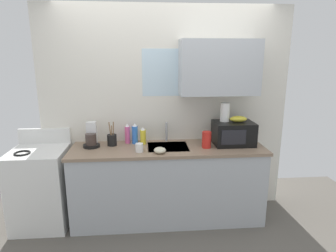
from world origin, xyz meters
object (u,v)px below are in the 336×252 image
object	(u,v)px
cereal_canister	(207,140)
utensil_crock	(112,140)
paper_towel_roll	(225,112)
stove_range	(41,187)
coffee_maker	(91,137)
dish_soap_bottle_yellow	(143,136)
dish_soap_bottle_blue	(135,134)
dish_soap_bottle_pink	(127,134)
microwave	(233,133)
banana_bunch	(238,119)
small_bowl	(160,150)
mug_white	(139,148)

from	to	relation	value
cereal_canister	utensil_crock	bearing A→B (deg)	171.07
paper_towel_roll	utensil_crock	world-z (taller)	paper_towel_roll
stove_range	coffee_maker	bearing A→B (deg)	10.24
dish_soap_bottle_yellow	dish_soap_bottle_blue	xyz separation A→B (m)	(-0.10, 0.02, 0.02)
dish_soap_bottle_yellow	dish_soap_bottle_pink	size ratio (longest dim) A/B	0.86
dish_soap_bottle_pink	cereal_canister	bearing A→B (deg)	-15.57
stove_range	microwave	world-z (taller)	microwave
cereal_canister	microwave	bearing A→B (deg)	16.17
stove_range	dish_soap_bottle_blue	xyz separation A→B (m)	(1.08, 0.17, 0.56)
banana_bunch	dish_soap_bottle_blue	world-z (taller)	banana_bunch
coffee_maker	small_bowl	xyz separation A→B (m)	(0.77, -0.31, -0.07)
coffee_maker	dish_soap_bottle_blue	world-z (taller)	coffee_maker
dish_soap_bottle_blue	stove_range	bearing A→B (deg)	-170.99
dish_soap_bottle_yellow	small_bowl	bearing A→B (deg)	-62.81
paper_towel_roll	dish_soap_bottle_yellow	xyz separation A→B (m)	(-0.96, 0.05, -0.28)
banana_bunch	paper_towel_roll	distance (m)	0.18
paper_towel_roll	dish_soap_bottle_pink	bearing A→B (deg)	174.90
dish_soap_bottle_blue	utensil_crock	distance (m)	0.27
dish_soap_bottle_yellow	utensil_crock	world-z (taller)	utensil_crock
coffee_maker	mug_white	world-z (taller)	coffee_maker
mug_white	banana_bunch	bearing A→B (deg)	9.38
coffee_maker	dish_soap_bottle_pink	size ratio (longest dim) A/B	1.18
paper_towel_roll	microwave	bearing A→B (deg)	-27.38
stove_range	dish_soap_bottle_yellow	world-z (taller)	dish_soap_bottle_yellow
mug_white	small_bowl	xyz separation A→B (m)	(0.22, -0.06, -0.02)
paper_towel_roll	utensil_crock	distance (m)	1.36
microwave	mug_white	size ratio (longest dim) A/B	4.84
microwave	mug_white	xyz separation A→B (m)	(-1.10, -0.19, -0.09)
dish_soap_bottle_pink	small_bowl	size ratio (longest dim) A/B	1.83
dish_soap_bottle_yellow	dish_soap_bottle_blue	size ratio (longest dim) A/B	0.83
microwave	small_bowl	bearing A→B (deg)	-164.23
coffee_maker	utensil_crock	xyz separation A→B (m)	(0.23, 0.01, -0.03)
microwave	dish_soap_bottle_yellow	xyz separation A→B (m)	(-1.06, 0.10, -0.04)
microwave	dish_soap_bottle_blue	xyz separation A→B (m)	(-1.16, 0.13, -0.02)
coffee_maker	dish_soap_bottle_pink	xyz separation A→B (m)	(0.41, 0.09, 0.01)
mug_white	small_bowl	distance (m)	0.23
banana_bunch	cereal_canister	bearing A→B (deg)	-165.62
dish_soap_bottle_blue	mug_white	distance (m)	0.33
banana_bunch	dish_soap_bottle_pink	distance (m)	1.32
microwave	banana_bunch	distance (m)	0.18
stove_range	paper_towel_roll	world-z (taller)	paper_towel_roll
small_bowl	dish_soap_bottle_pink	bearing A→B (deg)	132.23
dish_soap_bottle_pink	cereal_canister	world-z (taller)	dish_soap_bottle_pink
microwave	dish_soap_bottle_blue	world-z (taller)	microwave
paper_towel_roll	coffee_maker	size ratio (longest dim) A/B	0.79
coffee_maker	small_bowl	world-z (taller)	coffee_maker
dish_soap_bottle_pink	dish_soap_bottle_yellow	bearing A→B (deg)	-15.62
paper_towel_roll	dish_soap_bottle_pink	distance (m)	1.18
dish_soap_bottle_blue	utensil_crock	xyz separation A→B (m)	(-0.27, -0.05, -0.05)
banana_bunch	mug_white	xyz separation A→B (m)	(-1.15, -0.19, -0.26)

